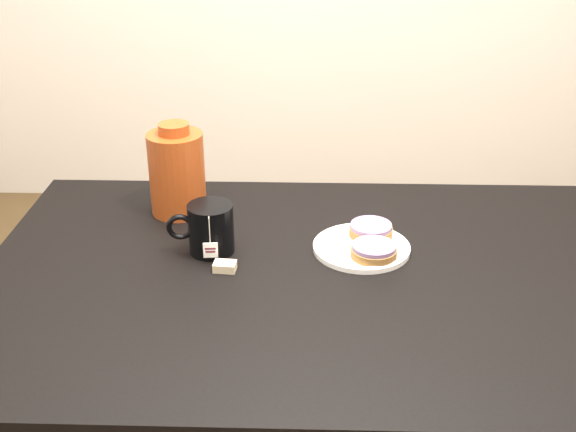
{
  "coord_description": "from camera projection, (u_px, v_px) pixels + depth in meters",
  "views": [
    {
      "loc": [
        -0.04,
        -1.26,
        1.49
      ],
      "look_at": [
        -0.08,
        0.13,
        0.81
      ],
      "focal_mm": 45.0,
      "sensor_mm": 36.0,
      "label": 1
    }
  ],
  "objects": [
    {
      "name": "table",
      "position": [
        325.0,
        307.0,
        1.49
      ],
      "size": [
        1.4,
        0.9,
        0.75
      ],
      "color": "black",
      "rests_on": "ground_plane"
    },
    {
      "name": "plate",
      "position": [
        361.0,
        247.0,
        1.53
      ],
      "size": [
        0.21,
        0.21,
        0.02
      ],
      "color": "white",
      "rests_on": "table"
    },
    {
      "name": "bagel_back",
      "position": [
        371.0,
        230.0,
        1.57
      ],
      "size": [
        0.1,
        0.1,
        0.03
      ],
      "color": "brown",
      "rests_on": "plate"
    },
    {
      "name": "bagel_front",
      "position": [
        374.0,
        251.0,
        1.48
      ],
      "size": [
        0.14,
        0.14,
        0.03
      ],
      "color": "brown",
      "rests_on": "plate"
    },
    {
      "name": "mug",
      "position": [
        210.0,
        228.0,
        1.51
      ],
      "size": [
        0.15,
        0.11,
        0.11
      ],
      "rotation": [
        0.0,
        0.0,
        0.09
      ],
      "color": "black",
      "rests_on": "table"
    },
    {
      "name": "teabag_pouch",
      "position": [
        225.0,
        266.0,
        1.46
      ],
      "size": [
        0.05,
        0.04,
        0.02
      ],
      "primitive_type": "cube",
      "rotation": [
        0.0,
        0.0,
        -0.09
      ],
      "color": "#C6B793",
      "rests_on": "table"
    },
    {
      "name": "bagel_package",
      "position": [
        177.0,
        172.0,
        1.66
      ],
      "size": [
        0.17,
        0.17,
        0.22
      ],
      "rotation": [
        0.0,
        0.0,
        -0.38
      ],
      "color": "maroon",
      "rests_on": "table"
    }
  ]
}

